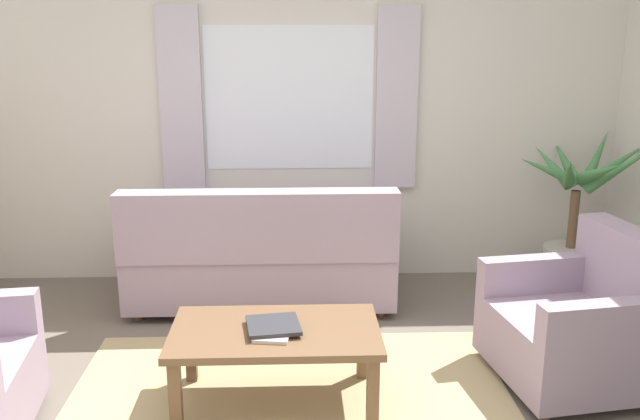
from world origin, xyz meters
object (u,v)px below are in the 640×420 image
Objects in this scene: coffee_table at (275,339)px; book_stack_on_table at (274,327)px; potted_plant at (576,224)px; armchair_right at (582,324)px; couch at (261,258)px.

coffee_table is 3.25× the size of book_stack_on_table.
book_stack_on_table is at bearing -144.58° from potted_plant.
armchair_right is at bearing 6.14° from coffee_table.
potted_plant reaches higher than book_stack_on_table.
potted_plant is at bearing -175.09° from couch.
armchair_right is 1.75m from book_stack_on_table.
couch is 1.99× the size of armchair_right.
potted_plant reaches higher than couch.
couch is 1.49× the size of potted_plant.
potted_plant is at bearing 151.08° from armchair_right.
book_stack_on_table is (-1.73, -0.21, 0.11)m from armchair_right.
couch is at bearing 95.44° from book_stack_on_table.
potted_plant is at bearing 35.12° from coffee_table.
coffee_table is at bearing -92.42° from armchair_right.
armchair_right reaches higher than coffee_table.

